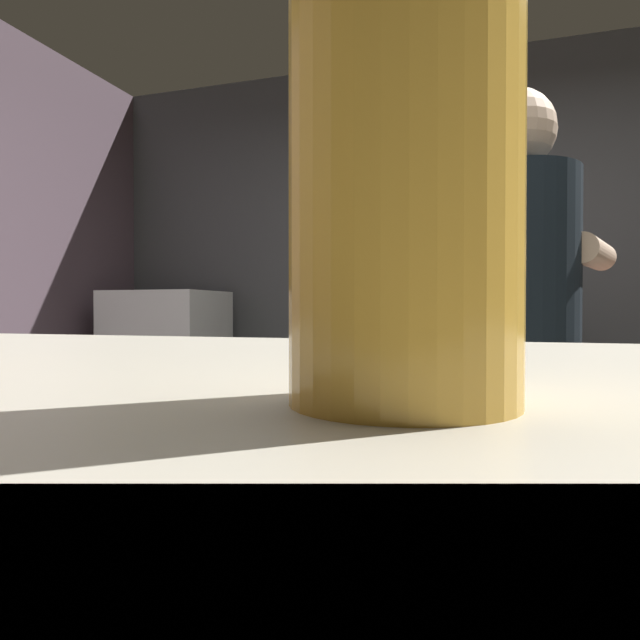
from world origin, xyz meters
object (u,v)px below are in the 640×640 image
object	(u,v)px
pint_glass_far	(389,174)
bottle_olive_oil	(474,276)
bottle_hot_sauce	(446,275)
chefs_knife	(601,378)
bottle_soy	(517,277)
mini_fridge	(167,388)
bartender	(512,360)
mixing_bowl	(392,364)

from	to	relation	value
pint_glass_far	bottle_olive_oil	bearing A→B (deg)	91.91
pint_glass_far	bottle_hot_sauce	world-z (taller)	bottle_hot_sauce
chefs_knife	bottle_olive_oil	size ratio (longest dim) A/B	1.14
bottle_soy	pint_glass_far	bearing A→B (deg)	-92.39
pint_glass_far	bottle_olive_oil	world-z (taller)	bottle_olive_oil
bottle_hot_sauce	mini_fridge	bearing A→B (deg)	-174.54
bottle_soy	bartender	bearing A→B (deg)	-92.06
pint_glass_far	mixing_bowl	bearing A→B (deg)	100.44
mini_fridge	bottle_olive_oil	distance (m)	2.04
mixing_bowl	bottle_hot_sauce	xyz separation A→B (m)	(0.08, 1.24, 0.40)
mixing_bowl	bottle_olive_oil	xyz separation A→B (m)	(0.24, 1.26, 0.40)
bartender	chefs_knife	world-z (taller)	bartender
bartender	bottle_soy	world-z (taller)	bartender
mixing_bowl	pint_glass_far	distance (m)	1.91
mini_fridge	pint_glass_far	size ratio (longest dim) A/B	8.17
bottle_hot_sauce	pint_glass_far	bearing A→B (deg)	-85.19
pint_glass_far	bottle_olive_oil	distance (m)	3.12
mini_fridge	mixing_bowl	world-z (taller)	mini_fridge
mini_fridge	bottle_soy	xyz separation A→B (m)	(2.14, 0.13, 0.69)
mixing_bowl	bottle_olive_oil	size ratio (longest dim) A/B	0.86
chefs_knife	pint_glass_far	distance (m)	1.85
chefs_knife	pint_glass_far	size ratio (longest dim) A/B	1.57
mixing_bowl	pint_glass_far	bearing A→B (deg)	-79.56
bottle_soy	bottle_hot_sauce	world-z (taller)	bottle_hot_sauce
mixing_bowl	bottle_soy	bearing A→B (deg)	68.63
mini_fridge	bottle_olive_oil	xyz separation A→B (m)	(1.90, 0.19, 0.70)
mini_fridge	bottle_olive_oil	world-z (taller)	bottle_olive_oil
chefs_knife	bottle_hot_sauce	bearing A→B (deg)	133.88
bartender	bottle_hot_sauce	bearing A→B (deg)	27.73
mixing_bowl	bottle_olive_oil	distance (m)	1.34
mini_fridge	chefs_knife	xyz separation A→B (m)	(2.36, -1.13, 0.28)
bottle_soy	bottle_olive_oil	distance (m)	0.24
chefs_knife	bottle_hot_sauce	distance (m)	1.50
mixing_bowl	bottle_soy	xyz separation A→B (m)	(0.47, 1.20, 0.38)
chefs_knife	pint_glass_far	world-z (taller)	pint_glass_far
chefs_knife	bottle_soy	distance (m)	1.35
mini_fridge	bartender	bearing A→B (deg)	-36.55
bottle_olive_oil	chefs_knife	bearing A→B (deg)	-71.06
chefs_knife	bottle_hot_sauce	xyz separation A→B (m)	(-0.61, 1.30, 0.42)
mixing_bowl	bottle_soy	world-z (taller)	bottle_soy
bartender	bottle_hot_sauce	xyz separation A→B (m)	(-0.33, 1.71, 0.34)
pint_glass_far	bottle_soy	distance (m)	3.07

